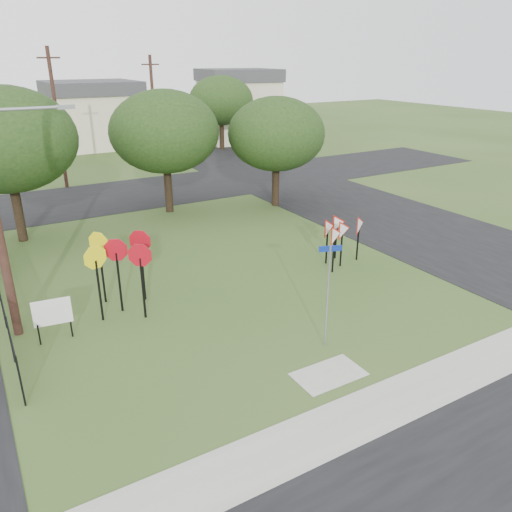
{
  "coord_description": "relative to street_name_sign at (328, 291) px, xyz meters",
  "views": [
    {
      "loc": [
        -7.78,
        -11.58,
        8.39
      ],
      "look_at": [
        0.77,
        3.0,
        1.6
      ],
      "focal_mm": 35.0,
      "sensor_mm": 36.0,
      "label": 1
    }
  ],
  "objects": [
    {
      "name": "ground",
      "position": [
        -0.85,
        1.1,
        -1.89
      ],
      "size": [
        140.0,
        140.0,
        0.0
      ],
      "primitive_type": "plane",
      "color": "#2F4C1C"
    },
    {
      "name": "sidewalk",
      "position": [
        -0.85,
        -3.1,
        -1.88
      ],
      "size": [
        30.0,
        1.6,
        0.02
      ],
      "primitive_type": "cube",
      "color": "#9D9C94",
      "rests_on": "ground"
    },
    {
      "name": "planting_strip",
      "position": [
        -0.85,
        -4.3,
        -1.88
      ],
      "size": [
        30.0,
        0.8,
        0.02
      ],
      "primitive_type": "cube",
      "color": "#2F4C1C",
      "rests_on": "ground"
    },
    {
      "name": "street_right",
      "position": [
        11.15,
        11.1,
        -1.88
      ],
      "size": [
        8.0,
        50.0,
        0.02
      ],
      "primitive_type": "cube",
      "color": "black",
      "rests_on": "ground"
    },
    {
      "name": "street_far",
      "position": [
        -0.85,
        21.1,
        -1.88
      ],
      "size": [
        60.0,
        8.0,
        0.02
      ],
      "primitive_type": "cube",
      "color": "black",
      "rests_on": "ground"
    },
    {
      "name": "curb_pad",
      "position": [
        -0.85,
        -1.3,
        -1.88
      ],
      "size": [
        2.0,
        1.2,
        0.02
      ],
      "primitive_type": "cube",
      "color": "#9D9C94",
      "rests_on": "ground"
    },
    {
      "name": "street_name_sign",
      "position": [
        0.0,
        0.0,
        0.0
      ],
      "size": [
        0.65,
        0.26,
        3.32
      ],
      "color": "gray",
      "rests_on": "ground"
    },
    {
      "name": "stop_sign_cluster",
      "position": [
        -4.69,
        5.5,
        0.11
      ],
      "size": [
        2.5,
        2.46,
        2.73
      ],
      "color": "black",
      "rests_on": "ground"
    },
    {
      "name": "yield_sign_cluster",
      "position": [
        4.56,
        4.95,
        -0.32
      ],
      "size": [
        2.64,
        1.35,
        2.11
      ],
      "color": "black",
      "rests_on": "ground"
    },
    {
      "name": "info_board",
      "position": [
        -7.16,
        4.53,
        -0.92
      ],
      "size": [
        1.15,
        0.18,
        1.45
      ],
      "color": "black",
      "rests_on": "ground"
    },
    {
      "name": "far_pole_a",
      "position": [
        -2.85,
        25.1,
        2.71
      ],
      "size": [
        1.4,
        0.24,
        9.0
      ],
      "color": "#41261E",
      "rests_on": "ground"
    },
    {
      "name": "far_pole_b",
      "position": [
        5.15,
        29.1,
        2.46
      ],
      "size": [
        1.4,
        0.24,
        8.5
      ],
      "color": "#41261E",
      "rests_on": "ground"
    },
    {
      "name": "house_mid",
      "position": [
        3.15,
        41.1,
        1.26
      ],
      "size": [
        8.4,
        8.4,
        6.2
      ],
      "color": "beige",
      "rests_on": "ground"
    },
    {
      "name": "house_right",
      "position": [
        17.15,
        37.1,
        1.76
      ],
      "size": [
        8.3,
        8.3,
        7.2
      ],
      "color": "beige",
      "rests_on": "ground"
    },
    {
      "name": "tree_near_left",
      "position": [
        -6.85,
        15.1,
        2.97
      ],
      "size": [
        6.4,
        6.4,
        7.27
      ],
      "color": "black",
      "rests_on": "ground"
    },
    {
      "name": "tree_near_mid",
      "position": [
        1.15,
        16.1,
        2.65
      ],
      "size": [
        6.0,
        6.0,
        6.8
      ],
      "color": "black",
      "rests_on": "ground"
    },
    {
      "name": "tree_near_right",
      "position": [
        7.15,
        14.1,
        2.34
      ],
      "size": [
        5.6,
        5.6,
        6.33
      ],
      "color": "black",
      "rests_on": "ground"
    },
    {
      "name": "tree_far_right",
      "position": [
        13.15,
        33.1,
        2.65
      ],
      "size": [
        6.0,
        6.0,
        6.8
      ],
      "color": "black",
      "rests_on": "ground"
    }
  ]
}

